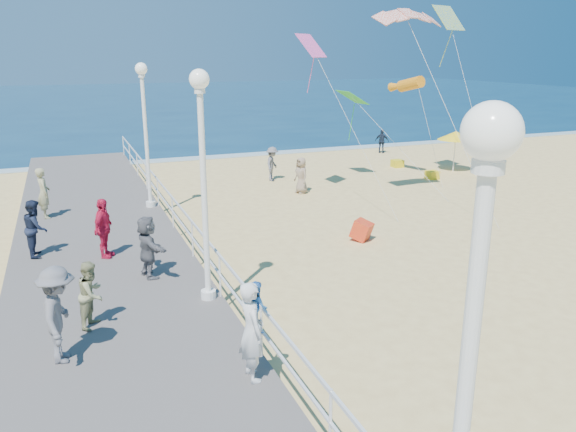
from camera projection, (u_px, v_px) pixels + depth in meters
name	position (u px, v px, depth m)	size (l,w,h in m)	color
ground	(399.00, 281.00, 15.44)	(160.00, 160.00, 0.00)	#ECCD7B
ocean	(127.00, 101.00, 73.38)	(160.00, 90.00, 0.05)	#0C2C49
surf_line	(212.00, 157.00, 33.70)	(160.00, 1.20, 0.04)	silver
boardwalk	(116.00, 321.00, 12.71)	(5.00, 44.00, 0.40)	#67615D
railing	(220.00, 263.00, 13.29)	(0.05, 42.00, 0.55)	white
lamp_post_near	(468.00, 362.00, 4.49)	(0.44, 0.44, 5.32)	white
lamp_post_mid	(203.00, 164.00, 12.51)	(0.44, 0.44, 5.32)	white
lamp_post_far	(145.00, 121.00, 20.53)	(0.44, 0.44, 5.32)	white
woman_holding_toddler	(251.00, 331.00, 9.88)	(0.68, 0.44, 1.85)	silver
toddler_held	(256.00, 306.00, 9.96)	(0.46, 0.35, 0.94)	#3679CA
spectator_1	(92.00, 294.00, 11.89)	(0.71, 0.55, 1.46)	#959567
spectator_2	(59.00, 315.00, 10.46)	(1.22, 0.70, 1.89)	slate
spectator_3	(103.00, 228.00, 15.88)	(1.01, 0.42, 1.73)	red
spectator_5	(148.00, 247.00, 14.48)	(1.53, 0.49, 1.65)	slate
spectator_6	(44.00, 193.00, 19.74)	(0.66, 0.43, 1.80)	#9A966A
spectator_7	(36.00, 228.00, 16.05)	(0.80, 0.62, 1.65)	#182036
beach_walker_a	(272.00, 164.00, 27.39)	(1.08, 0.62, 1.67)	slate
beach_walker_b	(382.00, 141.00, 35.03)	(0.87, 0.36, 1.49)	#1A2539
beach_walker_c	(301.00, 175.00, 24.94)	(0.79, 0.51, 1.62)	gray
box_kite	(362.00, 232.00, 18.69)	(0.55, 0.55, 0.60)	red
beach_umbrella	(456.00, 135.00, 29.22)	(1.90, 1.90, 2.14)	white
beach_chair_left	(397.00, 163.00, 30.84)	(0.55, 0.55, 0.40)	yellow
beach_chair_right	(432.00, 175.00, 27.96)	(0.55, 0.55, 0.40)	yellow
kite_parafoil	(409.00, 13.00, 21.17)	(2.71, 0.90, 0.30)	red
kite_windsock	(411.00, 84.00, 26.79)	(0.56, 0.56, 2.27)	orange
kite_diamond_pink	(311.00, 46.00, 22.62)	(1.23, 1.23, 0.02)	#EE57AF
kite_diamond_multi	(449.00, 18.00, 25.59)	(1.43, 1.43, 0.02)	blue
kite_diamond_green	(352.00, 97.00, 26.77)	(1.32, 1.32, 0.02)	green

